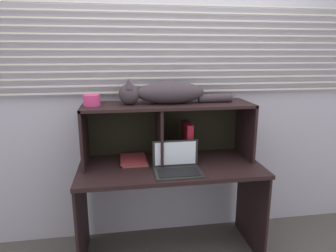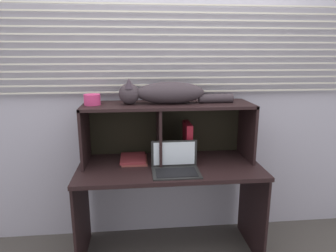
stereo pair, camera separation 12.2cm
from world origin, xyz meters
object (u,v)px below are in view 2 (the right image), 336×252
object	(u,v)px
book_stack	(134,159)
small_basket	(92,100)
binder_upright	(187,141)
laptop	(175,166)
cat	(165,93)

from	to	relation	value
book_stack	small_basket	xyz separation A→B (m)	(-0.29, 0.00, 0.47)
binder_upright	laptop	bearing A→B (deg)	-117.10
cat	binder_upright	world-z (taller)	cat
laptop	small_basket	bearing A→B (deg)	157.68
laptop	small_basket	world-z (taller)	small_basket
binder_upright	small_basket	world-z (taller)	small_basket
cat	book_stack	xyz separation A→B (m)	(-0.24, -0.00, -0.52)
binder_upright	book_stack	world-z (taller)	binder_upright
binder_upright	book_stack	xyz separation A→B (m)	(-0.42, -0.00, -0.13)
book_stack	small_basket	size ratio (longest dim) A/B	2.13
laptop	small_basket	distance (m)	0.78
cat	small_basket	distance (m)	0.54
binder_upright	book_stack	distance (m)	0.44
binder_upright	small_basket	distance (m)	0.79
book_stack	binder_upright	bearing A→B (deg)	0.39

